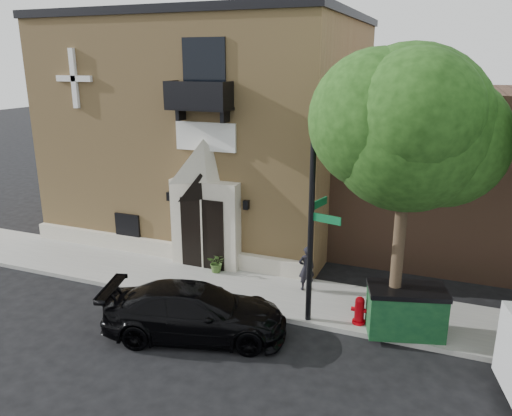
{
  "coord_description": "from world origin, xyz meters",
  "views": [
    {
      "loc": [
        7.1,
        -12.56,
        7.45
      ],
      "look_at": [
        1.27,
        2.0,
        2.81
      ],
      "focal_mm": 35.0,
      "sensor_mm": 36.0,
      "label": 1
    }
  ],
  "objects_px": {
    "street_sign": "(312,219)",
    "fire_hydrant": "(359,310)",
    "pedestrian_near": "(307,268)",
    "black_sedan": "(195,312)",
    "dumpster": "(406,310)"
  },
  "relations": [
    {
      "from": "street_sign",
      "to": "fire_hydrant",
      "type": "bearing_deg",
      "value": 25.19
    },
    {
      "from": "pedestrian_near",
      "to": "fire_hydrant",
      "type": "bearing_deg",
      "value": 107.23
    },
    {
      "from": "black_sedan",
      "to": "street_sign",
      "type": "height_order",
      "value": "street_sign"
    },
    {
      "from": "black_sedan",
      "to": "fire_hydrant",
      "type": "distance_m",
      "value": 4.69
    },
    {
      "from": "fire_hydrant",
      "to": "pedestrian_near",
      "type": "relative_size",
      "value": 0.55
    },
    {
      "from": "street_sign",
      "to": "dumpster",
      "type": "relative_size",
      "value": 2.64
    },
    {
      "from": "fire_hydrant",
      "to": "pedestrian_near",
      "type": "distance_m",
      "value": 2.61
    },
    {
      "from": "fire_hydrant",
      "to": "street_sign",
      "type": "bearing_deg",
      "value": -167.56
    },
    {
      "from": "street_sign",
      "to": "dumpster",
      "type": "distance_m",
      "value": 3.61
    },
    {
      "from": "dumpster",
      "to": "pedestrian_near",
      "type": "relative_size",
      "value": 1.54
    },
    {
      "from": "black_sedan",
      "to": "dumpster",
      "type": "relative_size",
      "value": 2.18
    },
    {
      "from": "black_sedan",
      "to": "pedestrian_near",
      "type": "distance_m",
      "value": 4.27
    },
    {
      "from": "street_sign",
      "to": "black_sedan",
      "type": "bearing_deg",
      "value": -134.2
    },
    {
      "from": "fire_hydrant",
      "to": "dumpster",
      "type": "height_order",
      "value": "dumpster"
    },
    {
      "from": "pedestrian_near",
      "to": "street_sign",
      "type": "bearing_deg",
      "value": 73.59
    }
  ]
}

